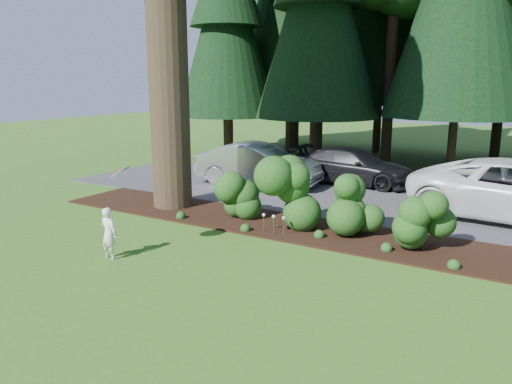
{
  "coord_description": "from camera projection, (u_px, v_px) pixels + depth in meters",
  "views": [
    {
      "loc": [
        5.84,
        -8.72,
        4.05
      ],
      "look_at": [
        -0.43,
        1.71,
        1.3
      ],
      "focal_mm": 35.0,
      "sensor_mm": 36.0,
      "label": 1
    }
  ],
  "objects": [
    {
      "name": "ground",
      "position": [
        233.0,
        266.0,
        11.11
      ],
      "size": [
        80.0,
        80.0,
        0.0
      ],
      "primitive_type": "plane",
      "color": "#3A5D1A",
      "rests_on": "ground"
    },
    {
      "name": "mulch_bed",
      "position": [
        298.0,
        228.0,
        13.82
      ],
      "size": [
        16.0,
        2.5,
        0.05
      ],
      "primitive_type": "cube",
      "color": "black",
      "rests_on": "ground"
    },
    {
      "name": "driveway",
      "position": [
        352.0,
        198.0,
        17.38
      ],
      "size": [
        22.0,
        6.0,
        0.03
      ],
      "primitive_type": "cube",
      "color": "#38383A",
      "rests_on": "ground"
    },
    {
      "name": "shrub_row",
      "position": [
        323.0,
        205.0,
        13.17
      ],
      "size": [
        6.53,
        1.6,
        1.61
      ],
      "color": "#1A4515",
      "rests_on": "ground"
    },
    {
      "name": "lily_cluster",
      "position": [
        274.0,
        217.0,
        13.16
      ],
      "size": [
        0.69,
        0.09,
        0.57
      ],
      "color": "#1A4515",
      "rests_on": "ground"
    },
    {
      "name": "car_silver_wagon",
      "position": [
        258.0,
        164.0,
        19.33
      ],
      "size": [
        5.03,
        2.18,
        1.61
      ],
      "primitive_type": "imported",
      "rotation": [
        0.0,
        0.0,
        1.67
      ],
      "color": "#B7B8BD",
      "rests_on": "driveway"
    },
    {
      "name": "car_dark_suv",
      "position": [
        353.0,
        166.0,
        19.58
      ],
      "size": [
        4.85,
        2.03,
        1.4
      ],
      "primitive_type": "imported",
      "rotation": [
        0.0,
        0.0,
        1.56
      ],
      "color": "black",
      "rests_on": "driveway"
    },
    {
      "name": "child",
      "position": [
        109.0,
        233.0,
        11.43
      ],
      "size": [
        0.45,
        0.31,
        1.22
      ],
      "primitive_type": "imported",
      "rotation": [
        0.0,
        0.0,
        3.11
      ],
      "color": "white",
      "rests_on": "ground"
    },
    {
      "name": "frisbee",
      "position": [
        119.0,
        173.0,
        11.22
      ],
      "size": [
        0.55,
        0.52,
        0.38
      ],
      "color": "#156378",
      "rests_on": "ground"
    }
  ]
}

